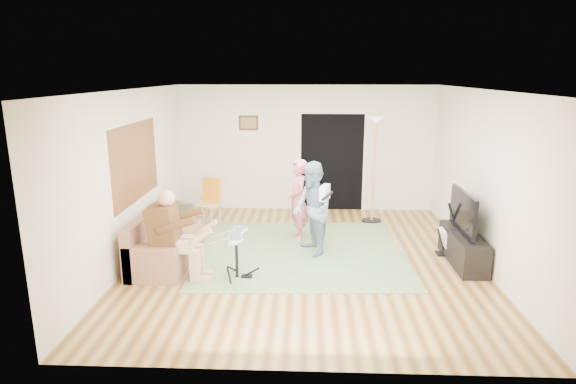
{
  "coord_description": "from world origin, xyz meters",
  "views": [
    {
      "loc": [
        0.03,
        -7.3,
        2.95
      ],
      "look_at": [
        -0.29,
        0.3,
        1.06
      ],
      "focal_mm": 30.0,
      "sensor_mm": 36.0,
      "label": 1
    }
  ],
  "objects_px": {
    "dining_chair": "(208,209)",
    "tv_cabinet": "(463,248)",
    "guitarist": "(312,209)",
    "television": "(463,212)",
    "torchiere_lamp": "(375,151)",
    "singer": "(298,200)",
    "sofa": "(163,245)",
    "drum_kit": "(237,258)",
    "guitar_spare": "(445,240)"
  },
  "relations": [
    {
      "from": "sofa",
      "to": "guitarist",
      "type": "height_order",
      "value": "guitarist"
    },
    {
      "from": "sofa",
      "to": "singer",
      "type": "bearing_deg",
      "value": 27.29
    },
    {
      "from": "singer",
      "to": "dining_chair",
      "type": "bearing_deg",
      "value": -125.99
    },
    {
      "from": "singer",
      "to": "television",
      "type": "xyz_separation_m",
      "value": [
        2.59,
        -1.02,
        0.12
      ]
    },
    {
      "from": "guitarist",
      "to": "dining_chair",
      "type": "relative_size",
      "value": 1.68
    },
    {
      "from": "singer",
      "to": "torchiere_lamp",
      "type": "height_order",
      "value": "torchiere_lamp"
    },
    {
      "from": "guitarist",
      "to": "television",
      "type": "relative_size",
      "value": 1.37
    },
    {
      "from": "guitar_spare",
      "to": "tv_cabinet",
      "type": "distance_m",
      "value": 0.39
    },
    {
      "from": "sofa",
      "to": "guitar_spare",
      "type": "xyz_separation_m",
      "value": [
        4.6,
        0.42,
        -0.01
      ]
    },
    {
      "from": "sofa",
      "to": "torchiere_lamp",
      "type": "bearing_deg",
      "value": 31.54
    },
    {
      "from": "television",
      "to": "tv_cabinet",
      "type": "bearing_deg",
      "value": 0.0
    },
    {
      "from": "drum_kit",
      "to": "television",
      "type": "relative_size",
      "value": 0.63
    },
    {
      "from": "singer",
      "to": "television",
      "type": "height_order",
      "value": "singer"
    },
    {
      "from": "tv_cabinet",
      "to": "television",
      "type": "bearing_deg",
      "value": 180.0
    },
    {
      "from": "singer",
      "to": "tv_cabinet",
      "type": "bearing_deg",
      "value": 55.07
    },
    {
      "from": "guitarist",
      "to": "television",
      "type": "bearing_deg",
      "value": 62.91
    },
    {
      "from": "singer",
      "to": "tv_cabinet",
      "type": "height_order",
      "value": "singer"
    },
    {
      "from": "torchiere_lamp",
      "to": "tv_cabinet",
      "type": "xyz_separation_m",
      "value": [
        1.16,
        -2.14,
        -1.2
      ]
    },
    {
      "from": "torchiere_lamp",
      "to": "television",
      "type": "distance_m",
      "value": 2.49
    },
    {
      "from": "guitar_spare",
      "to": "tv_cabinet",
      "type": "bearing_deg",
      "value": -61.14
    },
    {
      "from": "guitarist",
      "to": "dining_chair",
      "type": "distance_m",
      "value": 2.55
    },
    {
      "from": "singer",
      "to": "guitar_spare",
      "type": "distance_m",
      "value": 2.59
    },
    {
      "from": "sofa",
      "to": "television",
      "type": "xyz_separation_m",
      "value": [
        4.74,
        0.08,
        0.59
      ]
    },
    {
      "from": "guitarist",
      "to": "singer",
      "type": "bearing_deg",
      "value": 178.31
    },
    {
      "from": "guitarist",
      "to": "torchiere_lamp",
      "type": "height_order",
      "value": "torchiere_lamp"
    },
    {
      "from": "singer",
      "to": "guitarist",
      "type": "distance_m",
      "value": 0.79
    },
    {
      "from": "drum_kit",
      "to": "tv_cabinet",
      "type": "distance_m",
      "value": 3.58
    },
    {
      "from": "dining_chair",
      "to": "singer",
      "type": "bearing_deg",
      "value": -3.63
    },
    {
      "from": "drum_kit",
      "to": "guitarist",
      "type": "bearing_deg",
      "value": 42.41
    },
    {
      "from": "drum_kit",
      "to": "dining_chair",
      "type": "bearing_deg",
      "value": 110.41
    },
    {
      "from": "guitar_spare",
      "to": "dining_chair",
      "type": "distance_m",
      "value": 4.46
    },
    {
      "from": "sofa",
      "to": "torchiere_lamp",
      "type": "xyz_separation_m",
      "value": [
        3.62,
        2.22,
        1.19
      ]
    },
    {
      "from": "singer",
      "to": "sofa",
      "type": "bearing_deg",
      "value": -76.47
    },
    {
      "from": "torchiere_lamp",
      "to": "dining_chair",
      "type": "bearing_deg",
      "value": -173.15
    },
    {
      "from": "sofa",
      "to": "guitar_spare",
      "type": "relative_size",
      "value": 2.17
    },
    {
      "from": "guitarist",
      "to": "tv_cabinet",
      "type": "relative_size",
      "value": 1.12
    },
    {
      "from": "tv_cabinet",
      "to": "singer",
      "type": "bearing_deg",
      "value": 158.83
    },
    {
      "from": "drum_kit",
      "to": "television",
      "type": "distance_m",
      "value": 3.57
    },
    {
      "from": "dining_chair",
      "to": "tv_cabinet",
      "type": "xyz_separation_m",
      "value": [
        4.42,
        -1.75,
        -0.08
      ]
    },
    {
      "from": "sofa",
      "to": "dining_chair",
      "type": "distance_m",
      "value": 1.87
    },
    {
      "from": "torchiere_lamp",
      "to": "television",
      "type": "bearing_deg",
      "value": -62.54
    },
    {
      "from": "guitar_spare",
      "to": "tv_cabinet",
      "type": "relative_size",
      "value": 0.64
    },
    {
      "from": "dining_chair",
      "to": "guitar_spare",
      "type": "bearing_deg",
      "value": 0.19
    },
    {
      "from": "guitarist",
      "to": "guitar_spare",
      "type": "xyz_separation_m",
      "value": [
        2.21,
        0.06,
        -0.52
      ]
    },
    {
      "from": "torchiere_lamp",
      "to": "tv_cabinet",
      "type": "bearing_deg",
      "value": -61.5
    },
    {
      "from": "guitar_spare",
      "to": "television",
      "type": "relative_size",
      "value": 0.79
    },
    {
      "from": "guitarist",
      "to": "torchiere_lamp",
      "type": "relative_size",
      "value": 0.74
    },
    {
      "from": "drum_kit",
      "to": "torchiere_lamp",
      "type": "relative_size",
      "value": 0.34
    },
    {
      "from": "dining_chair",
      "to": "television",
      "type": "relative_size",
      "value": 0.82
    },
    {
      "from": "guitar_spare",
      "to": "drum_kit",
      "type": "bearing_deg",
      "value": -162.07
    }
  ]
}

